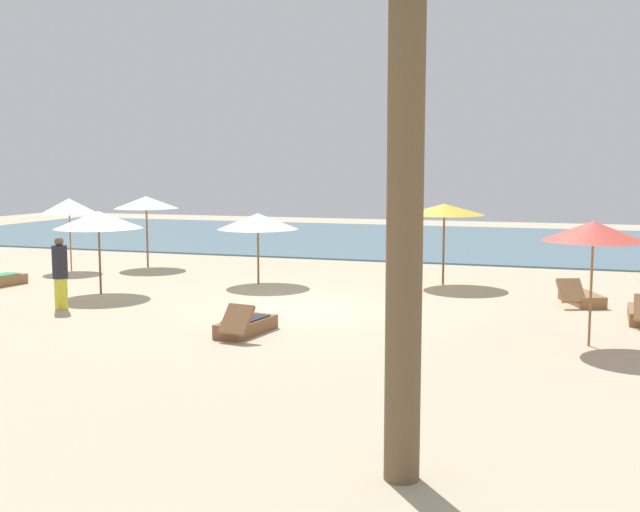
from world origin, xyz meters
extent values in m
plane|color=#BCAD8E|center=(0.00, 0.00, 0.00)|extent=(60.00, 60.00, 0.00)
cube|color=slate|center=(0.00, 17.00, 0.03)|extent=(48.00, 16.00, 0.06)
cylinder|color=brown|center=(-7.14, 5.31, 1.15)|extent=(0.06, 0.06, 2.30)
cone|color=silver|center=(-7.14, 5.31, 2.15)|extent=(2.09, 2.09, 0.40)
cylinder|color=brown|center=(-2.24, 3.07, 0.98)|extent=(0.06, 0.06, 1.96)
cone|color=silver|center=(-2.24, 3.07, 1.79)|extent=(2.28, 2.28, 0.45)
cylinder|color=brown|center=(2.76, 4.59, 1.12)|extent=(0.06, 0.06, 2.23)
cone|color=gold|center=(2.76, 4.59, 2.13)|extent=(2.25, 2.25, 0.31)
cylinder|color=olive|center=(6.49, -1.92, 1.14)|extent=(0.05, 0.05, 2.28)
cone|color=#D84C3F|center=(6.49, -1.92, 2.14)|extent=(1.85, 1.85, 0.37)
cylinder|color=brown|center=(-5.50, 0.22, 1.06)|extent=(0.06, 0.06, 2.12)
cone|color=white|center=(-5.50, 0.22, 1.95)|extent=(2.26, 2.26, 0.45)
cylinder|color=olive|center=(-9.04, 3.81, 1.13)|extent=(0.04, 0.04, 2.26)
cone|color=white|center=(-9.04, 3.81, 2.07)|extent=(1.78, 1.78, 0.48)
cube|color=brown|center=(0.01, -2.92, 0.14)|extent=(0.82, 1.57, 0.28)
cube|color=brown|center=(0.12, -3.61, 0.42)|extent=(0.64, 0.56, 0.54)
cube|color=#26262D|center=(0.01, -2.92, 0.30)|extent=(0.67, 1.12, 0.03)
cube|color=olive|center=(6.43, 2.60, 0.14)|extent=(1.12, 1.62, 0.28)
cube|color=olive|center=(6.17, 1.96, 0.42)|extent=(0.71, 0.67, 0.53)
cylinder|color=yellow|center=(-5.12, -1.91, 0.37)|extent=(0.40, 0.40, 0.73)
cylinder|color=#26262D|center=(-5.12, -1.91, 1.12)|extent=(0.48, 0.48, 0.77)
sphere|color=brown|center=(-5.12, -1.91, 1.60)|extent=(0.21, 0.21, 0.21)
cylinder|color=brown|center=(4.43, -8.92, 2.75)|extent=(0.38, 0.38, 5.51)
camera|label=1|loc=(6.01, -16.54, 3.31)|focal=42.45mm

